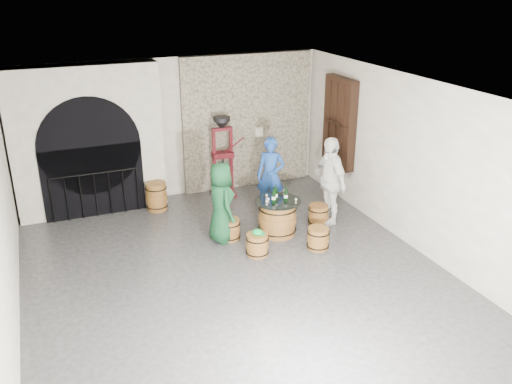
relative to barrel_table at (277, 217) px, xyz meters
name	(u,v)px	position (x,y,z in m)	size (l,w,h in m)	color
ground	(236,274)	(-1.34, -1.18, -0.36)	(8.00, 8.00, 0.00)	#2D2D30
wall_back	(173,129)	(-1.34, 2.82, 1.24)	(8.00, 8.00, 0.00)	beige
wall_front	(372,325)	(-1.34, -5.18, 1.24)	(8.00, 8.00, 0.00)	beige
wall_left	(1,224)	(-4.84, -1.18, 1.24)	(8.00, 8.00, 0.00)	beige
wall_right	(410,163)	(2.16, -1.18, 1.24)	(8.00, 8.00, 0.00)	beige
ceiling	(233,92)	(-1.34, -1.18, 2.84)	(8.00, 8.00, 0.00)	beige
stone_facing_panel	(248,122)	(0.46, 2.76, 1.24)	(3.20, 0.12, 3.18)	#A19880
arched_opening	(88,142)	(-3.24, 2.56, 1.23)	(3.10, 0.60, 3.19)	beige
shuttered_window	(339,123)	(2.04, 1.22, 1.44)	(0.23, 1.10, 2.00)	black
barrel_table	(277,217)	(0.00, 0.00, 0.00)	(0.93, 0.93, 0.72)	#935F2A
barrel_stool_left	(229,229)	(-0.97, 0.14, -0.15)	(0.43, 0.43, 0.43)	#935F2A
barrel_stool_far	(271,205)	(0.28, 0.94, -0.15)	(0.43, 0.43, 0.43)	#935F2A
barrel_stool_right	(318,215)	(0.98, 0.08, -0.15)	(0.43, 0.43, 0.43)	#935F2A
barrel_stool_near_right	(318,238)	(0.45, -0.87, -0.15)	(0.43, 0.43, 0.43)	#935F2A
barrel_stool_near_left	(257,245)	(-0.72, -0.67, -0.15)	(0.43, 0.43, 0.43)	#935F2A
green_cap	(257,232)	(-0.71, -0.67, 0.11)	(0.24, 0.20, 0.11)	#0D993D
person_green	(221,202)	(-1.12, 0.16, 0.44)	(0.78, 0.51, 1.60)	#124022
person_blue	(271,175)	(0.32, 1.07, 0.49)	(0.61, 0.40, 1.68)	#1B4497
person_white	(330,181)	(1.21, 0.10, 0.57)	(1.09, 0.45, 1.86)	white
wine_bottle_left	(274,196)	(-0.11, -0.06, 0.49)	(0.08, 0.08, 0.32)	black
wine_bottle_center	(286,195)	(0.14, -0.07, 0.49)	(0.08, 0.08, 0.32)	black
wine_bottle_right	(276,194)	(-0.02, 0.06, 0.49)	(0.08, 0.08, 0.32)	black
tasting_glass_a	(267,202)	(-0.28, -0.10, 0.41)	(0.05, 0.05, 0.10)	#BE6724
tasting_glass_b	(285,196)	(0.19, 0.07, 0.41)	(0.05, 0.05, 0.10)	#BE6724
tasting_glass_c	(267,197)	(-0.17, 0.18, 0.41)	(0.05, 0.05, 0.10)	#BE6724
tasting_glass_d	(284,192)	(0.27, 0.27, 0.41)	(0.05, 0.05, 0.10)	#BE6724
tasting_glass_e	(296,201)	(0.28, -0.24, 0.41)	(0.05, 0.05, 0.10)	#BE6724
tasting_glass_f	(268,200)	(-0.21, -0.01, 0.41)	(0.05, 0.05, 0.10)	#BE6724
side_barrel	(156,196)	(-1.97, 2.12, -0.04)	(0.48, 0.48, 0.63)	#935F2A
corking_press	(223,151)	(-0.34, 2.30, 0.75)	(0.79, 0.45, 1.91)	#500D17
control_box	(259,132)	(0.71, 2.68, 0.99)	(0.18, 0.10, 0.22)	silver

